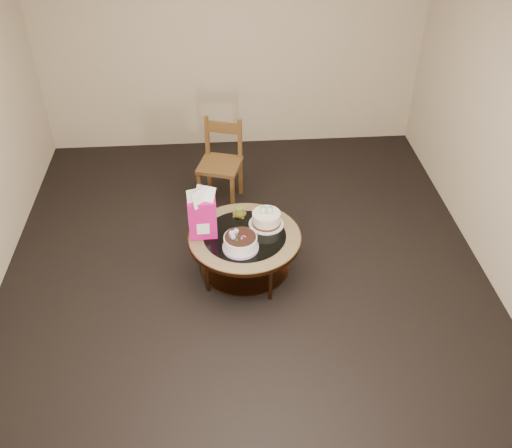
{
  "coord_description": "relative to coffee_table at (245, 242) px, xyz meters",
  "views": [
    {
      "loc": [
        -0.2,
        -3.95,
        3.63
      ],
      "look_at": [
        0.1,
        0.02,
        0.56
      ],
      "focal_mm": 40.0,
      "sensor_mm": 36.0,
      "label": 1
    }
  ],
  "objects": [
    {
      "name": "ground",
      "position": [
        -0.0,
        0.0,
        -0.38
      ],
      "size": [
        5.0,
        5.0,
        0.0
      ],
      "primitive_type": "plane",
      "color": "black",
      "rests_on": "ground"
    },
    {
      "name": "gift_bag",
      "position": [
        -0.36,
        0.03,
        0.32
      ],
      "size": [
        0.25,
        0.18,
        0.49
      ],
      "rotation": [
        0.0,
        0.0,
        0.03
      ],
      "color": "#DA1480",
      "rests_on": "coffee_table"
    },
    {
      "name": "pillar_candle",
      "position": [
        -0.03,
        0.3,
        0.11
      ],
      "size": [
        0.13,
        0.13,
        0.09
      ],
      "rotation": [
        0.0,
        0.0,
        -0.31
      ],
      "color": "tan",
      "rests_on": "coffee_table"
    },
    {
      "name": "dining_chair",
      "position": [
        -0.18,
        1.25,
        0.08
      ],
      "size": [
        0.52,
        0.52,
        0.91
      ],
      "rotation": [
        0.0,
        0.0,
        -0.29
      ],
      "color": "brown",
      "rests_on": "ground"
    },
    {
      "name": "room_walls",
      "position": [
        -0.0,
        0.0,
        1.16
      ],
      "size": [
        4.52,
        5.02,
        2.61
      ],
      "color": "beige",
      "rests_on": "ground"
    },
    {
      "name": "coffee_table",
      "position": [
        0.0,
        0.0,
        0.0
      ],
      "size": [
        1.02,
        1.02,
        0.46
      ],
      "color": "#552F18",
      "rests_on": "ground"
    },
    {
      "name": "decorated_cake",
      "position": [
        -0.05,
        -0.18,
        0.14
      ],
      "size": [
        0.31,
        0.31,
        0.18
      ],
      "rotation": [
        0.0,
        0.0,
        0.3
      ],
      "color": "#C09CDC",
      "rests_on": "coffee_table"
    },
    {
      "name": "cream_cake",
      "position": [
        0.21,
        0.14,
        0.14
      ],
      "size": [
        0.32,
        0.32,
        0.2
      ],
      "rotation": [
        0.0,
        0.0,
        -0.08
      ],
      "color": "white",
      "rests_on": "coffee_table"
    }
  ]
}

